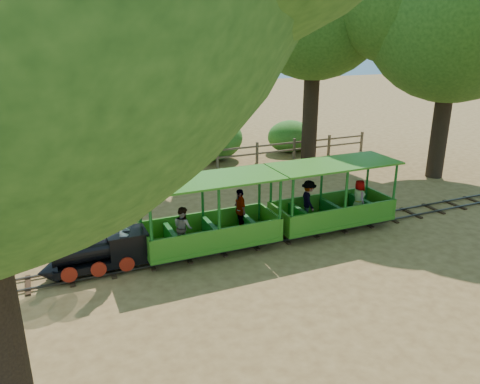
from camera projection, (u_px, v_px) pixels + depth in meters
name	position (u px, v px, depth m)	size (l,w,h in m)	color
ground	(281.00, 238.00, 14.03)	(90.00, 90.00, 0.00)	#9F7B44
track	(282.00, 236.00, 14.01)	(22.00, 1.00, 0.10)	#3F3D3A
locomotive	(88.00, 208.00, 11.47)	(2.72, 1.28, 3.13)	black
carriage_front	(211.00, 224.00, 12.93)	(3.94, 1.61, 2.05)	#32771A
carriage_rear	(330.00, 204.00, 14.41)	(3.94, 1.61, 2.05)	#32771A
fence	(196.00, 157.00, 20.78)	(18.10, 0.10, 1.00)	brown
shrub_west	(54.00, 161.00, 19.65)	(2.10, 1.62, 1.46)	#2D6B1E
shrub_mid_w	(212.00, 139.00, 22.23)	(2.99, 2.30, 2.07)	#2D6B1E
shrub_mid_e	(296.00, 138.00, 24.08)	(1.99, 1.53, 1.38)	#2D6B1E
shrub_east	(290.00, 136.00, 23.90)	(2.35, 1.80, 1.62)	#2D6B1E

